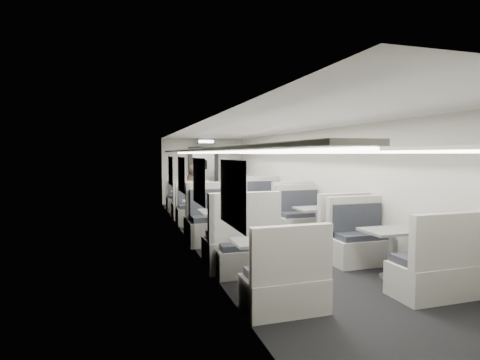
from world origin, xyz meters
TOP-DOWN VIEW (x-y plane):
  - room at (0.00, 0.00)m, footprint 3.24×12.24m
  - booth_left_a at (-1.00, 3.71)m, footprint 1.01×2.04m
  - booth_left_b at (-1.00, 1.31)m, footprint 1.00×2.03m
  - booth_left_c at (-1.00, -1.11)m, footprint 1.16×2.34m
  - booth_left_d at (-1.00, -2.99)m, footprint 0.97×1.97m
  - booth_right_a at (1.00, 3.63)m, footprint 1.07×2.16m
  - booth_right_b at (1.00, 1.30)m, footprint 1.11×2.26m
  - booth_right_c at (1.00, -0.85)m, footprint 1.05×2.13m
  - booth_right_d at (1.00, -3.09)m, footprint 1.03×2.09m
  - passenger at (-0.90, 2.82)m, footprint 0.59×0.42m
  - window_a at (-1.49, 3.40)m, footprint 0.02×1.18m
  - window_b at (-1.49, 1.20)m, footprint 0.02×1.18m
  - window_c at (-1.49, -1.00)m, footprint 0.02×1.18m
  - window_d at (-1.49, -3.20)m, footprint 0.02×1.18m
  - luggage_rack_left at (-1.24, -0.30)m, footprint 0.46×10.40m
  - luggage_rack_right at (1.24, -0.30)m, footprint 0.46×10.40m
  - vestibule_door at (0.00, 5.93)m, footprint 1.10×0.13m
  - exit_sign at (0.00, 5.44)m, footprint 0.62×0.12m
  - wall_notice at (0.75, 5.92)m, footprint 0.32×0.02m

SIDE VIEW (x-z plane):
  - booth_left_d at x=-1.00m, z-range -0.17..0.88m
  - booth_left_b at x=-1.00m, z-range -0.18..0.91m
  - booth_left_a at x=-1.00m, z-range -0.18..0.91m
  - booth_right_d at x=1.00m, z-range -0.19..0.93m
  - booth_right_c at x=1.00m, z-range -0.19..0.95m
  - booth_right_a at x=1.00m, z-range -0.19..0.96m
  - booth_right_b at x=1.00m, z-range -0.20..1.01m
  - booth_left_c at x=-1.00m, z-range -0.21..1.05m
  - passenger at x=-0.90m, z-range 0.00..1.53m
  - vestibule_door at x=0.00m, z-range -0.01..2.09m
  - room at x=0.00m, z-range -0.12..2.52m
  - window_a at x=-1.49m, z-range 0.93..1.77m
  - window_b at x=-1.49m, z-range 0.93..1.77m
  - window_c at x=-1.49m, z-range 0.93..1.77m
  - window_d at x=-1.49m, z-range 0.93..1.77m
  - wall_notice at x=0.75m, z-range 1.30..1.70m
  - luggage_rack_left at x=-1.24m, z-range 1.87..1.96m
  - luggage_rack_right at x=1.24m, z-range 1.87..1.96m
  - exit_sign at x=0.00m, z-range 2.20..2.36m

